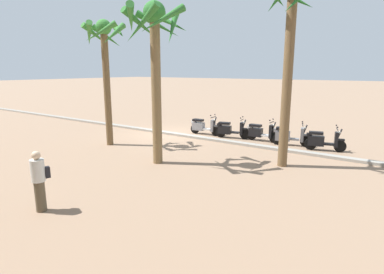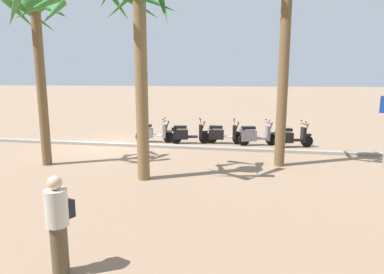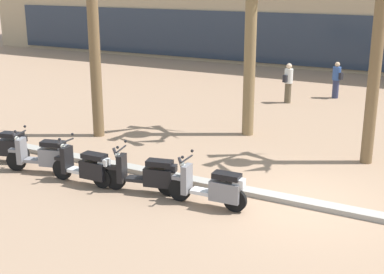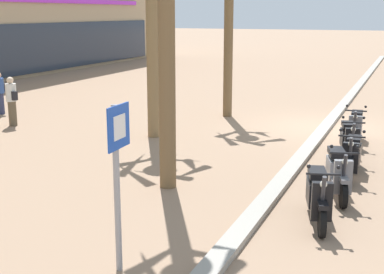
{
  "view_description": "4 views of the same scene",
  "coord_description": "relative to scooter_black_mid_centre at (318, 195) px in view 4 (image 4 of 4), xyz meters",
  "views": [
    {
      "loc": [
        -10.93,
        13.37,
        3.57
      ],
      "look_at": [
        -4.27,
        3.71,
        1.03
      ],
      "focal_mm": 29.31,
      "sensor_mm": 36.0,
      "label": 1
    },
    {
      "loc": [
        -6.37,
        13.7,
        3.03
      ],
      "look_at": [
        -4.48,
        3.6,
        1.19
      ],
      "focal_mm": 31.16,
      "sensor_mm": 36.0,
      "label": 2
    },
    {
      "loc": [
        3.02,
        -10.82,
        4.83
      ],
      "look_at": [
        -3.12,
        0.6,
        0.93
      ],
      "focal_mm": 49.66,
      "sensor_mm": 36.0,
      "label": 3
    },
    {
      "loc": [
        -17.13,
        -2.51,
        3.6
      ],
      "look_at": [
        -6.14,
        2.0,
        0.84
      ],
      "focal_mm": 50.28,
      "sensor_mm": 36.0,
      "label": 4
    }
  ],
  "objects": [
    {
      "name": "scooter_black_mid_centre",
      "position": [
        0.0,
        0.0,
        0.0
      ],
      "size": [
        1.71,
        0.73,
        1.17
      ],
      "color": "black",
      "rests_on": "ground"
    },
    {
      "name": "pedestrian_by_palm_tree",
      "position": [
        5.98,
        12.35,
        0.34
      ],
      "size": [
        0.46,
        0.36,
        1.52
      ],
      "color": "#2D3351",
      "rests_on": "ground"
    },
    {
      "name": "ground_plane",
      "position": [
        7.98,
        1.15,
        -0.46
      ],
      "size": [
        200.0,
        200.0,
        0.0
      ],
      "primitive_type": "plane",
      "color": "#93755B"
    },
    {
      "name": "pedestrian_strolling_near_curb",
      "position": [
        4.5,
        10.55,
        0.38
      ],
      "size": [
        0.34,
        0.46,
        1.59
      ],
      "color": "brown",
      "rests_on": "ground"
    },
    {
      "name": "scooter_black_far_back",
      "position": [
        3.03,
        -0.26,
        -0.01
      ],
      "size": [
        1.74,
        0.56,
        1.17
      ],
      "color": "black",
      "rests_on": "ground"
    },
    {
      "name": "scooter_grey_last_in_row",
      "position": [
        6.33,
        -0.01,
        -0.0
      ],
      "size": [
        1.86,
        0.56,
        1.17
      ],
      "color": "black",
      "rests_on": "ground"
    },
    {
      "name": "scooter_grey_gap_after_mid",
      "position": [
        1.55,
        -0.13,
        0.01
      ],
      "size": [
        1.76,
        0.76,
        1.17
      ],
      "color": "black",
      "rests_on": "ground"
    },
    {
      "name": "scooter_black_lead_nearest",
      "position": [
        4.63,
        -0.0,
        -0.0
      ],
      "size": [
        1.82,
        0.71,
        1.17
      ],
      "color": "black",
      "rests_on": "ground"
    },
    {
      "name": "curb_strip",
      "position": [
        7.98,
        1.05,
        -0.4
      ],
      "size": [
        60.0,
        0.36,
        0.12
      ],
      "primitive_type": "cube",
      "color": "gray",
      "rests_on": "ground"
    },
    {
      "name": "crossing_sign",
      "position": [
        -2.99,
        2.28,
        1.05
      ],
      "size": [
        0.6,
        0.13,
        2.4
      ],
      "color": "#939399",
      "rests_on": "ground"
    }
  ]
}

